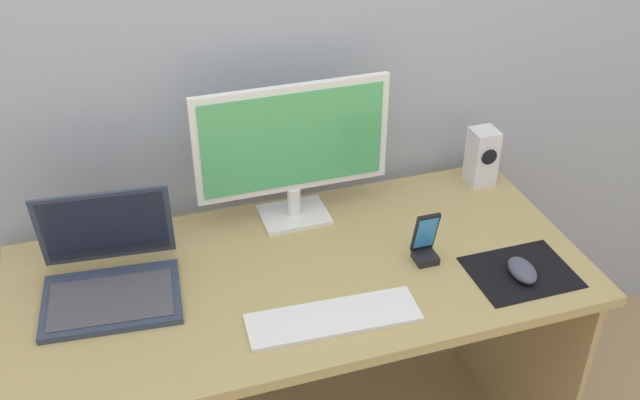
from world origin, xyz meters
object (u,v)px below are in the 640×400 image
object	(u,v)px
monitor	(293,148)
mouse	(522,270)
keyboard_external	(333,318)
speaker_right	(482,157)
phone_in_dock	(425,244)
laptop	(110,274)

from	to	relation	value
monitor	mouse	distance (m)	0.65
mouse	keyboard_external	bearing A→B (deg)	-175.55
speaker_right	mouse	xyz separation A→B (m)	(-0.11, -0.43, -0.06)
keyboard_external	mouse	world-z (taller)	mouse
speaker_right	phone_in_dock	world-z (taller)	speaker_right
speaker_right	mouse	size ratio (longest dim) A/B	1.70
speaker_right	phone_in_dock	xyz separation A→B (m)	(-0.31, -0.29, -0.04)
phone_in_dock	mouse	bearing A→B (deg)	-35.21
speaker_right	laptop	bearing A→B (deg)	-170.75
keyboard_external	phone_in_dock	distance (m)	0.32
monitor	laptop	world-z (taller)	monitor
laptop	keyboard_external	bearing A→B (deg)	-28.95
monitor	laptop	xyz separation A→B (m)	(-0.50, -0.16, -0.17)
laptop	monitor	bearing A→B (deg)	18.20
speaker_right	phone_in_dock	distance (m)	0.42
laptop	phone_in_dock	xyz separation A→B (m)	(0.76, -0.12, 0.00)
speaker_right	laptop	xyz separation A→B (m)	(-1.06, -0.17, -0.04)
monitor	keyboard_external	size ratio (longest dim) A/B	1.30
mouse	phone_in_dock	world-z (taller)	phone_in_dock
laptop	keyboard_external	xyz separation A→B (m)	(0.47, -0.26, -0.04)
speaker_right	keyboard_external	xyz separation A→B (m)	(-0.60, -0.43, -0.08)
laptop	phone_in_dock	world-z (taller)	laptop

